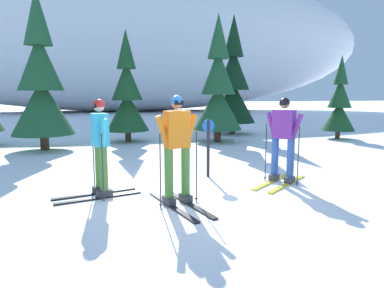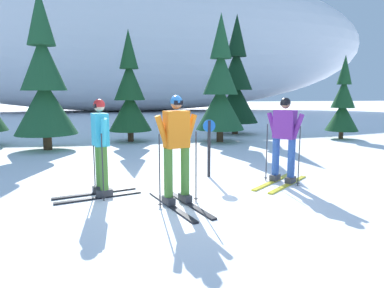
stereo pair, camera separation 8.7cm
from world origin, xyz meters
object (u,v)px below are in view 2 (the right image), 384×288
(skier_cyan_jacket, at_px, (100,146))
(pine_tree_center_right, at_px, (220,89))
(pine_tree_left, at_px, (44,84))
(pine_tree_center_left, at_px, (130,95))
(trail_marker_post, at_px, (209,144))
(skier_orange_jacket, at_px, (177,148))
(skier_purple_jacket, at_px, (284,138))
(pine_tree_right, at_px, (236,85))
(pine_tree_far_right, at_px, (343,104))

(skier_cyan_jacket, xyz_separation_m, pine_tree_center_right, (4.04, 6.43, 1.07))
(pine_tree_left, height_order, pine_tree_center_left, pine_tree_left)
(skier_cyan_jacket, distance_m, pine_tree_left, 6.23)
(pine_tree_center_left, distance_m, trail_marker_post, 6.43)
(skier_orange_jacket, distance_m, skier_purple_jacket, 2.60)
(skier_orange_jacket, height_order, pine_tree_right, pine_tree_right)
(pine_tree_right, bearing_deg, skier_purple_jacket, -101.20)
(pine_tree_center_left, relative_size, trail_marker_post, 3.26)
(skier_cyan_jacket, distance_m, pine_tree_right, 10.37)
(skier_purple_jacket, xyz_separation_m, pine_tree_center_left, (-3.05, 6.95, 0.82))
(skier_orange_jacket, distance_m, pine_tree_left, 7.42)
(skier_orange_jacket, distance_m, pine_tree_right, 10.43)
(skier_orange_jacket, height_order, pine_tree_far_right, pine_tree_far_right)
(skier_purple_jacket, distance_m, pine_tree_right, 8.78)
(pine_tree_left, relative_size, pine_tree_far_right, 1.54)
(skier_cyan_jacket, height_order, pine_tree_right, pine_tree_right)
(skier_cyan_jacket, xyz_separation_m, trail_marker_post, (2.30, 1.05, -0.19))
(pine_tree_center_left, xyz_separation_m, pine_tree_right, (4.74, 1.58, 0.44))
(pine_tree_left, bearing_deg, pine_tree_far_right, 3.02)
(pine_tree_center_left, bearing_deg, pine_tree_center_right, -12.49)
(pine_tree_center_left, distance_m, pine_tree_far_right, 8.54)
(skier_purple_jacket, bearing_deg, pine_tree_far_right, 48.24)
(pine_tree_left, xyz_separation_m, pine_tree_center_right, (6.14, 0.70, -0.16))
(skier_cyan_jacket, relative_size, skier_orange_jacket, 0.96)
(skier_purple_jacket, xyz_separation_m, pine_tree_left, (-5.81, 5.50, 1.22))
(pine_tree_center_right, height_order, pine_tree_right, pine_tree_right)
(skier_cyan_jacket, bearing_deg, skier_orange_jacket, -30.04)
(skier_cyan_jacket, xyz_separation_m, pine_tree_left, (-2.10, 5.73, 1.23))
(pine_tree_far_right, bearing_deg, skier_purple_jacket, -131.76)
(skier_cyan_jacket, bearing_deg, trail_marker_post, 24.54)
(pine_tree_right, relative_size, trail_marker_post, 4.06)
(pine_tree_right, bearing_deg, pine_tree_center_right, -120.31)
(pine_tree_center_right, height_order, pine_tree_far_right, pine_tree_center_right)
(pine_tree_center_left, xyz_separation_m, trail_marker_post, (1.64, -6.13, -1.03))
(pine_tree_center_right, relative_size, trail_marker_post, 3.69)
(skier_purple_jacket, relative_size, pine_tree_left, 0.35)
(skier_orange_jacket, distance_m, pine_tree_far_right, 10.58)
(skier_purple_jacket, distance_m, pine_tree_left, 8.09)
(pine_tree_left, distance_m, pine_tree_center_left, 3.14)
(skier_cyan_jacket, relative_size, pine_tree_right, 0.34)
(pine_tree_right, bearing_deg, trail_marker_post, -111.90)
(pine_tree_right, distance_m, trail_marker_post, 8.44)
(pine_tree_right, xyz_separation_m, trail_marker_post, (-3.10, -7.71, -1.47))
(pine_tree_right, bearing_deg, pine_tree_center_left, -161.55)
(pine_tree_center_left, height_order, pine_tree_center_right, pine_tree_center_right)
(skier_orange_jacket, xyz_separation_m, pine_tree_right, (4.10, 9.51, 1.24))
(pine_tree_left, distance_m, pine_tree_right, 8.09)
(pine_tree_center_left, bearing_deg, pine_tree_far_right, -5.74)
(skier_purple_jacket, bearing_deg, pine_tree_right, 78.80)
(skier_orange_jacket, height_order, pine_tree_center_left, pine_tree_center_left)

